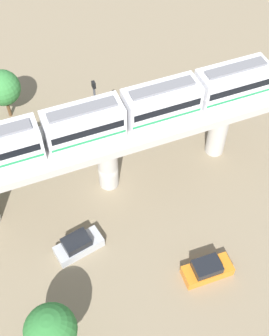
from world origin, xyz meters
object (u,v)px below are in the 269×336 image
(parked_car_orange, at_px, (207,270))
(train, at_px, (123,113))
(parked_car_silver, at_px, (78,245))
(tree_far_corner, at_px, (51,330))
(tree_mid_lot, at_px, (2,88))
(signal_post, at_px, (97,119))

(parked_car_orange, bearing_deg, train, 14.97)
(train, relative_size, parked_car_silver, 6.15)
(tree_far_corner, bearing_deg, parked_car_orange, -84.52)
(train, distance_m, tree_far_corner, 17.77)
(train, bearing_deg, parked_car_silver, 131.76)
(parked_car_silver, bearing_deg, train, -59.25)
(tree_mid_lot, height_order, tree_far_corner, tree_mid_lot)
(parked_car_silver, bearing_deg, tree_far_corner, 141.10)
(train, distance_m, signal_post, 5.04)
(parked_car_orange, bearing_deg, tree_far_corner, 97.73)
(train, height_order, parked_car_silver, train)
(train, height_order, signal_post, train)
(parked_car_silver, distance_m, tree_mid_lot, 19.30)
(signal_post, bearing_deg, train, -156.99)
(parked_car_orange, xyz_separation_m, signal_post, (15.51, 4.18, 4.81))
(tree_mid_lot, relative_size, tree_far_corner, 1.00)
(parked_car_silver, distance_m, parked_car_orange, 11.22)
(train, height_order, tree_mid_lot, train)
(parked_car_orange, height_order, tree_far_corner, tree_far_corner)
(parked_car_orange, bearing_deg, parked_car_silver, 58.76)
(tree_mid_lot, relative_size, signal_post, 0.59)
(parked_car_silver, height_order, parked_car_orange, same)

